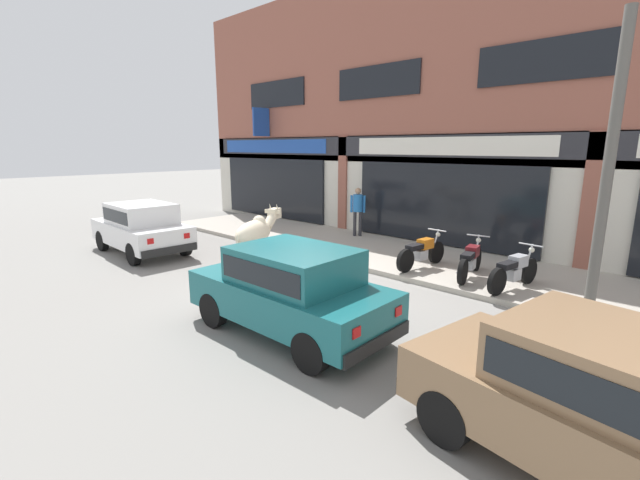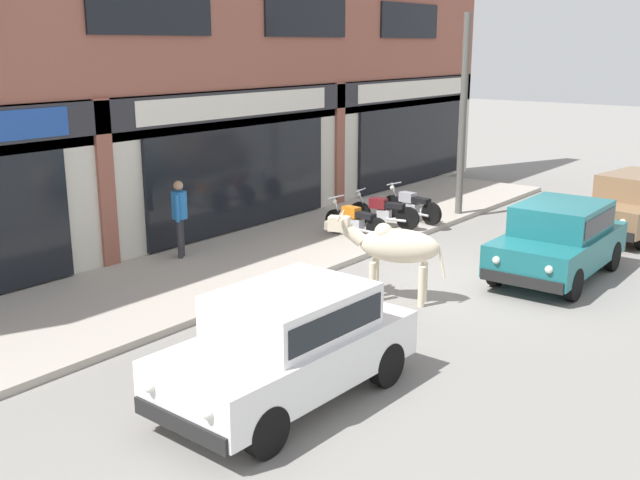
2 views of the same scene
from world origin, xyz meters
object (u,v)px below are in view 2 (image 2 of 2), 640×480
object	(u,v)px
motorcycle_0	(356,221)
motorcycle_2	(412,205)
car_0	(289,339)
pedestrian	(179,211)
car_2	(559,237)
motorcycle_1	(383,212)
cow	(393,246)
car_1	(639,201)
utility_pole	(463,116)

from	to	relation	value
motorcycle_0	motorcycle_2	bearing A→B (deg)	-3.24
car_0	pedestrian	distance (m)	6.67
car_2	motorcycle_1	world-z (taller)	car_2
car_0	motorcycle_2	size ratio (longest dim) A/B	2.03
car_0	motorcycle_1	size ratio (longest dim) A/B	2.04
cow	car_1	world-z (taller)	cow
pedestrian	motorcycle_1	bearing A→B (deg)	-21.56
car_2	motorcycle_2	bearing A→B (deg)	66.29
cow	car_1	xyz separation A→B (m)	(7.58, -2.00, -0.19)
pedestrian	cow	bearing A→B (deg)	-82.28
motorcycle_2	pedestrian	size ratio (longest dim) A/B	1.13
car_1	motorcycle_1	bearing A→B (deg)	125.41
cow	car_0	xyz separation A→B (m)	(-3.99, -1.00, -0.19)
car_0	motorcycle_0	size ratio (longest dim) A/B	2.02
car_0	car_1	distance (m)	11.61
car_1	pedestrian	xyz separation A→B (m)	(-8.22, 6.77, 0.29)
cow	car_2	distance (m)	3.62
car_1	utility_pole	xyz separation A→B (m)	(-0.97, 4.19, 1.83)
cow	motorcycle_1	bearing A→B (deg)	35.16
car_2	utility_pole	bearing A→B (deg)	48.80
cow	motorcycle_1	xyz separation A→B (m)	(4.10, 2.89, -0.50)
car_1	car_2	distance (m)	4.43
car_2	pedestrian	world-z (taller)	pedestrian
cow	motorcycle_2	size ratio (longest dim) A/B	1.13
car_1	utility_pole	world-z (taller)	utility_pole
car_2	motorcycle_2	distance (m)	4.90
motorcycle_2	utility_pole	world-z (taller)	utility_pole
car_1	utility_pole	size ratio (longest dim) A/B	0.75
motorcycle_2	motorcycle_0	bearing A→B (deg)	176.76
car_0	motorcycle_1	world-z (taller)	car_0
car_0	pedestrian	bearing A→B (deg)	59.91
car_0	utility_pole	world-z (taller)	utility_pole
car_0	pedestrian	world-z (taller)	pedestrian
car_0	car_1	xyz separation A→B (m)	(11.56, -1.00, 0.00)
motorcycle_1	pedestrian	xyz separation A→B (m)	(-4.74, 1.87, 0.60)
motorcycle_2	utility_pole	bearing A→B (deg)	-19.57
motorcycle_0	motorcycle_1	world-z (taller)	same
motorcycle_2	cow	bearing A→B (deg)	-152.09
car_1	motorcycle_0	bearing A→B (deg)	134.12
car_2	motorcycle_2	world-z (taller)	car_2
cow	car_2	world-z (taller)	cow
car_0	utility_pole	xyz separation A→B (m)	(10.59, 3.18, 1.83)
motorcycle_1	utility_pole	world-z (taller)	utility_pole
car_1	motorcycle_2	xyz separation A→B (m)	(-2.46, 4.72, -0.31)
motorcycle_2	pedestrian	world-z (taller)	pedestrian
car_2	motorcycle_0	xyz separation A→B (m)	(-0.27, 4.60, -0.31)
cow	motorcycle_0	xyz separation A→B (m)	(2.88, 2.84, -0.50)
cow	utility_pole	xyz separation A→B (m)	(6.61, 2.18, 1.63)
car_2	motorcycle_1	xyz separation A→B (m)	(0.94, 4.65, -0.31)
car_2	motorcycle_0	distance (m)	4.62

